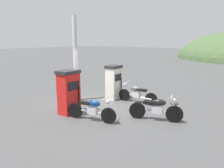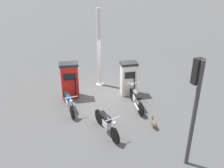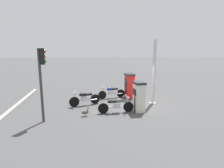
% 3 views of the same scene
% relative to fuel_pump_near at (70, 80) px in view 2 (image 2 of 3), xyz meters
% --- Properties ---
extents(ground_plane, '(120.00, 120.00, 0.00)m').
position_rel_fuel_pump_near_xyz_m(ground_plane, '(0.24, 1.38, -0.87)').
color(ground_plane, '#4C4C4C').
extents(fuel_pump_near, '(0.65, 0.91, 1.71)m').
position_rel_fuel_pump_near_xyz_m(fuel_pump_near, '(0.00, 0.00, 0.00)').
color(fuel_pump_near, red).
rests_on(fuel_pump_near, ground).
extents(fuel_pump_far, '(0.62, 0.83, 1.65)m').
position_rel_fuel_pump_near_xyz_m(fuel_pump_far, '(0.00, 2.77, -0.03)').
color(fuel_pump_far, silver).
rests_on(fuel_pump_far, ground).
extents(motorcycle_near_pump, '(1.88, 0.71, 0.92)m').
position_rel_fuel_pump_near_xyz_m(motorcycle_near_pump, '(1.27, -0.01, -0.44)').
color(motorcycle_near_pump, black).
rests_on(motorcycle_near_pump, ground).
extents(motorcycle_far_pump, '(1.95, 0.56, 0.92)m').
position_rel_fuel_pump_near_xyz_m(motorcycle_far_pump, '(1.24, 2.91, -0.43)').
color(motorcycle_far_pump, black).
rests_on(motorcycle_far_pump, ground).
extents(motorcycle_extra, '(1.81, 0.85, 0.94)m').
position_rel_fuel_pump_near_xyz_m(motorcycle_extra, '(3.03, 1.47, -0.42)').
color(motorcycle_extra, black).
rests_on(motorcycle_extra, ground).
extents(wandering_duck, '(0.45, 0.25, 0.45)m').
position_rel_fuel_pump_near_xyz_m(wandering_duck, '(2.90, 3.29, -0.65)').
color(wandering_duck, brown).
rests_on(wandering_duck, ground).
extents(roadside_traffic_light, '(0.40, 0.29, 3.42)m').
position_rel_fuel_pump_near_xyz_m(roadside_traffic_light, '(4.76, 3.80, 1.48)').
color(roadside_traffic_light, '#38383A').
rests_on(roadside_traffic_light, ground).
extents(canopy_support_pole, '(0.40, 0.40, 3.93)m').
position_rel_fuel_pump_near_xyz_m(canopy_support_pole, '(-1.22, 1.46, 1.02)').
color(canopy_support_pole, silver).
rests_on(canopy_support_pole, ground).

